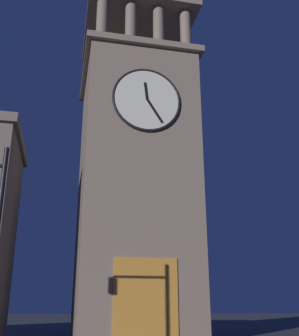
{
  "coord_description": "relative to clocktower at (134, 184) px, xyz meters",
  "views": [
    {
      "loc": [
        3.14,
        21.76,
        1.63
      ],
      "look_at": [
        -2.06,
        -2.36,
        10.08
      ],
      "focal_mm": 43.7,
      "sensor_mm": 36.0,
      "label": 1
    }
  ],
  "objects": [
    {
      "name": "clocktower",
      "position": [
        0.0,
        0.0,
        0.0
      ],
      "size": [
        7.16,
        8.12,
        22.53
      ],
      "color": "gray",
      "rests_on": "ground_plane"
    }
  ]
}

